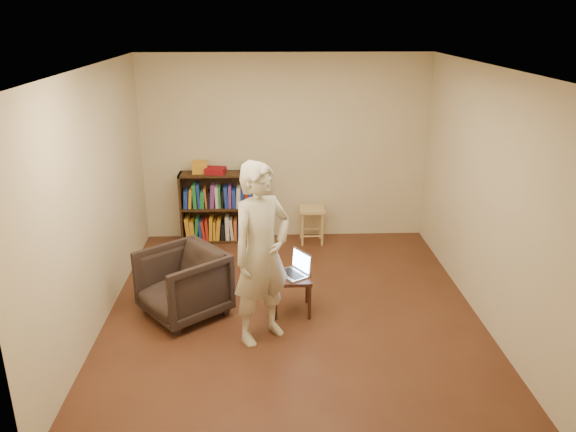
{
  "coord_description": "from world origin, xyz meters",
  "views": [
    {
      "loc": [
        -0.26,
        -5.44,
        3.09
      ],
      "look_at": [
        -0.03,
        0.35,
        0.98
      ],
      "focal_mm": 35.0,
      "sensor_mm": 36.0,
      "label": 1
    }
  ],
  "objects_px": {
    "stool": "(312,215)",
    "armchair": "(183,283)",
    "laptop": "(296,269)",
    "person": "(262,254)",
    "bookshelf": "(224,211)",
    "side_table": "(292,282)"
  },
  "relations": [
    {
      "from": "stool",
      "to": "person",
      "type": "relative_size",
      "value": 0.28
    },
    {
      "from": "armchair",
      "to": "bookshelf",
      "type": "bearing_deg",
      "value": 133.17
    },
    {
      "from": "laptop",
      "to": "person",
      "type": "xyz_separation_m",
      "value": [
        -0.36,
        -0.55,
        0.43
      ]
    },
    {
      "from": "stool",
      "to": "armchair",
      "type": "height_order",
      "value": "armchair"
    },
    {
      "from": "laptop",
      "to": "person",
      "type": "relative_size",
      "value": 0.23
    },
    {
      "from": "stool",
      "to": "armchair",
      "type": "relative_size",
      "value": 0.63
    },
    {
      "from": "laptop",
      "to": "person",
      "type": "bearing_deg",
      "value": -66.16
    },
    {
      "from": "side_table",
      "to": "person",
      "type": "distance_m",
      "value": 0.82
    },
    {
      "from": "side_table",
      "to": "person",
      "type": "height_order",
      "value": "person"
    },
    {
      "from": "armchair",
      "to": "side_table",
      "type": "bearing_deg",
      "value": 52.15
    },
    {
      "from": "stool",
      "to": "side_table",
      "type": "bearing_deg",
      "value": -100.75
    },
    {
      "from": "side_table",
      "to": "bookshelf",
      "type": "bearing_deg",
      "value": 112.56
    },
    {
      "from": "person",
      "to": "laptop",
      "type": "bearing_deg",
      "value": 18.19
    },
    {
      "from": "armchair",
      "to": "side_table",
      "type": "height_order",
      "value": "armchair"
    },
    {
      "from": "stool",
      "to": "laptop",
      "type": "xyz_separation_m",
      "value": [
        -0.33,
        -1.92,
        0.07
      ]
    },
    {
      "from": "stool",
      "to": "bookshelf",
      "type": "bearing_deg",
      "value": 173.83
    },
    {
      "from": "bookshelf",
      "to": "person",
      "type": "height_order",
      "value": "person"
    },
    {
      "from": "armchair",
      "to": "side_table",
      "type": "xyz_separation_m",
      "value": [
        1.16,
        0.02,
        -0.01
      ]
    },
    {
      "from": "armchair",
      "to": "laptop",
      "type": "relative_size",
      "value": 1.95
    },
    {
      "from": "bookshelf",
      "to": "person",
      "type": "xyz_separation_m",
      "value": [
        0.56,
        -2.61,
        0.47
      ]
    },
    {
      "from": "armchair",
      "to": "person",
      "type": "height_order",
      "value": "person"
    },
    {
      "from": "bookshelf",
      "to": "armchair",
      "type": "distance_m",
      "value": 2.14
    }
  ]
}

